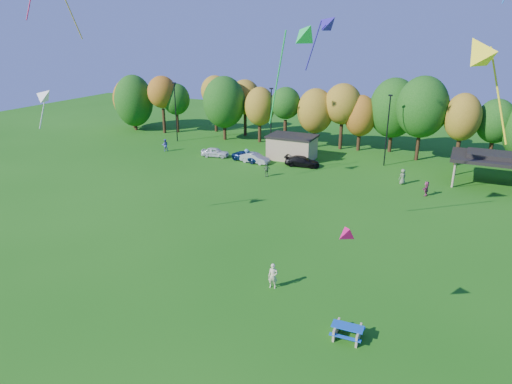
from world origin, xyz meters
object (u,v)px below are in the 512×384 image
at_px(kite_flyer, 273,276).
at_px(car_b, 255,158).
at_px(car_a, 215,152).
at_px(picnic_table, 347,331).
at_px(car_c, 248,156).
at_px(car_d, 302,161).

bearing_deg(kite_flyer, car_b, 105.22).
relative_size(kite_flyer, car_a, 0.47).
xyz_separation_m(kite_flyer, car_a, (-20.48, 27.78, -0.25)).
relative_size(picnic_table, car_c, 0.41).
bearing_deg(car_b, car_c, 73.98).
height_order(car_b, car_c, car_b).
relative_size(car_a, car_d, 0.85).
xyz_separation_m(picnic_table, car_c, (-21.40, 30.99, 0.17)).
distance_m(picnic_table, car_a, 40.70).
xyz_separation_m(kite_flyer, car_b, (-14.21, 27.36, -0.24)).
bearing_deg(car_d, car_c, 89.58).
relative_size(kite_flyer, car_b, 0.45).
relative_size(kite_flyer, car_d, 0.40).
height_order(car_c, car_d, car_d).
xyz_separation_m(kite_flyer, car_d, (-8.02, 28.53, -0.25)).
bearing_deg(car_a, car_c, -100.82).
bearing_deg(car_b, car_d, -73.58).
height_order(kite_flyer, car_a, kite_flyer).
xyz_separation_m(car_c, car_d, (7.40, 0.68, 0.03)).
distance_m(kite_flyer, car_b, 30.83).
xyz_separation_m(car_b, car_d, (6.19, 1.17, -0.00)).
distance_m(car_a, car_b, 6.29).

